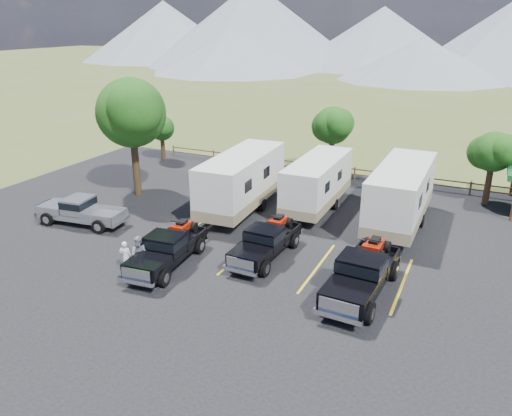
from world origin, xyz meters
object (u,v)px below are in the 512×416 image
at_px(trailer_center, 317,183).
at_px(person_a, 125,257).
at_px(rig_center, 266,241).
at_px(rig_right, 363,272).
at_px(tree_big_nw, 131,113).
at_px(person_b, 140,255).
at_px(pickup_silver, 81,211).
at_px(rig_left, 168,248).
at_px(trailer_right, 401,195).
at_px(trailer_left, 242,181).

height_order(trailer_center, person_a, trailer_center).
xyz_separation_m(rig_center, rig_right, (5.19, -1.46, 0.12)).
xyz_separation_m(tree_big_nw, person_a, (6.51, -9.30, -4.77)).
bearing_deg(tree_big_nw, rig_center, -23.04).
relative_size(rig_center, person_b, 2.96).
xyz_separation_m(rig_right, pickup_silver, (-16.63, 0.81, -0.15)).
bearing_deg(rig_left, trailer_center, 64.11).
bearing_deg(trailer_right, tree_big_nw, -173.27).
distance_m(rig_center, person_b, 6.15).
xyz_separation_m(pickup_silver, person_a, (6.11, -3.62, -0.05)).
distance_m(rig_right, person_a, 10.89).
relative_size(trailer_right, person_b, 5.50).
relative_size(trailer_left, trailer_right, 1.01).
bearing_deg(rig_right, trailer_center, 122.43).
distance_m(rig_right, pickup_silver, 16.65).
height_order(trailer_right, pickup_silver, trailer_right).
height_order(person_a, person_b, person_b).
bearing_deg(rig_right, rig_center, 167.37).
xyz_separation_m(rig_center, trailer_left, (-4.06, 5.38, 0.99)).
relative_size(person_a, person_b, 0.85).
relative_size(rig_center, person_a, 3.48).
distance_m(rig_left, pickup_silver, 7.80).
relative_size(rig_center, rig_right, 0.87).
bearing_deg(trailer_right, trailer_left, -170.04).
distance_m(trailer_center, person_a, 13.09).
relative_size(tree_big_nw, rig_left, 1.38).
bearing_deg(tree_big_nw, trailer_left, 2.55).
height_order(tree_big_nw, trailer_right, tree_big_nw).
height_order(rig_right, person_a, rig_right).
bearing_deg(trailer_center, trailer_left, -151.83).
xyz_separation_m(person_a, person_b, (0.69, 0.22, 0.14)).
distance_m(rig_left, person_b, 1.42).
xyz_separation_m(tree_big_nw, rig_right, (17.03, -6.49, -4.56)).
bearing_deg(rig_left, person_b, -123.78).
height_order(trailer_right, person_b, trailer_right).
xyz_separation_m(trailer_right, pickup_silver, (-16.69, -7.61, -1.02)).
xyz_separation_m(rig_center, person_b, (-4.64, -4.04, 0.05)).
height_order(rig_center, person_b, person_b).
bearing_deg(person_b, trailer_left, 62.27).
relative_size(trailer_center, pickup_silver, 1.64).
xyz_separation_m(tree_big_nw, pickup_silver, (0.39, -5.68, -4.71)).
height_order(rig_center, person_a, rig_center).
relative_size(tree_big_nw, rig_center, 1.43).
bearing_deg(rig_right, rig_left, -168.60).
relative_size(tree_big_nw, pickup_silver, 1.41).
xyz_separation_m(trailer_left, trailer_center, (4.14, 2.24, -0.19)).
bearing_deg(pickup_silver, person_a, 52.65).
xyz_separation_m(trailer_right, person_a, (-10.57, -11.24, -1.07)).
distance_m(tree_big_nw, rig_center, 13.68).
height_order(rig_center, pickup_silver, rig_center).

